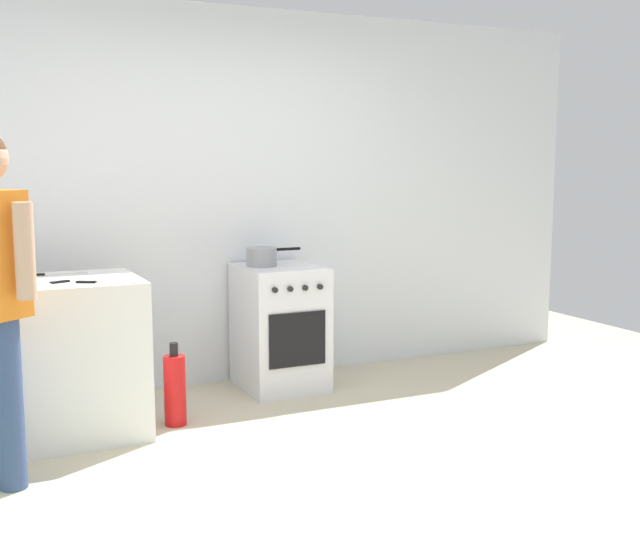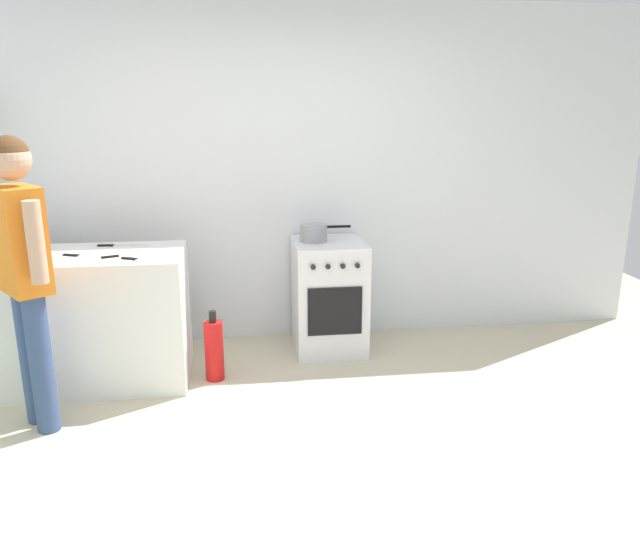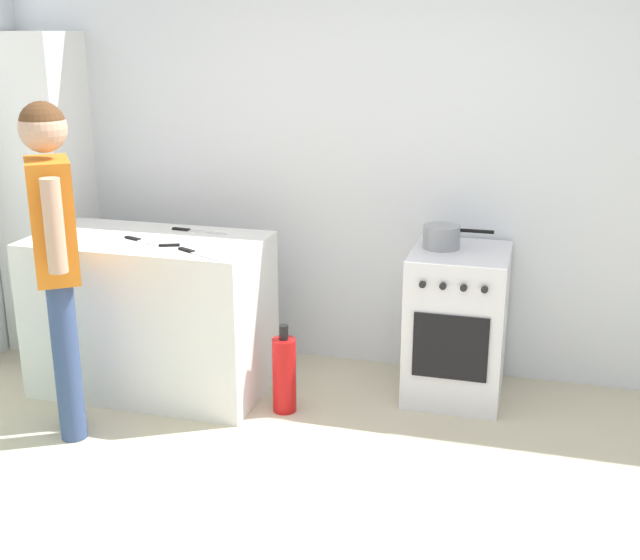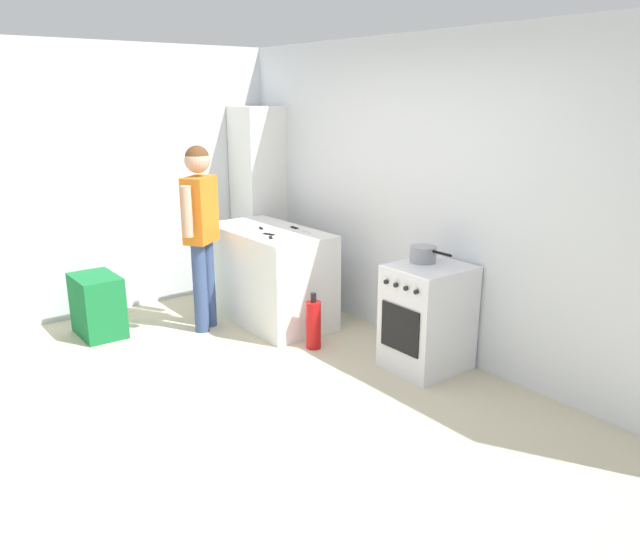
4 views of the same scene
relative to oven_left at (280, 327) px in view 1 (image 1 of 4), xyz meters
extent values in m
plane|color=beige|center=(-0.35, -1.58, -0.43)|extent=(8.00, 8.00, 0.00)
cube|color=silver|center=(-0.35, 0.37, 0.87)|extent=(6.00, 0.10, 2.60)
cube|color=white|center=(-1.70, -0.38, 0.02)|extent=(1.30, 0.70, 0.90)
cube|color=silver|center=(0.00, 0.00, 0.00)|extent=(0.53, 0.60, 0.85)
cube|color=black|center=(0.00, -0.30, -0.03)|extent=(0.40, 0.01, 0.36)
cylinder|color=black|center=(-0.12, -0.12, 0.42)|extent=(0.17, 0.17, 0.01)
cylinder|color=black|center=(0.12, -0.12, 0.42)|extent=(0.17, 0.17, 0.01)
cylinder|color=black|center=(-0.12, 0.12, 0.42)|extent=(0.17, 0.17, 0.01)
cylinder|color=black|center=(0.12, 0.12, 0.42)|extent=(0.17, 0.17, 0.01)
cylinder|color=black|center=(-0.16, -0.31, 0.31)|extent=(0.04, 0.02, 0.04)
cylinder|color=black|center=(-0.05, -0.31, 0.31)|extent=(0.04, 0.02, 0.04)
cylinder|color=black|center=(0.05, -0.31, 0.31)|extent=(0.04, 0.02, 0.04)
cylinder|color=black|center=(0.16, -0.31, 0.31)|extent=(0.04, 0.02, 0.04)
cylinder|color=gray|center=(-0.11, 0.04, 0.49)|extent=(0.21, 0.21, 0.13)
cylinder|color=black|center=(0.08, 0.04, 0.53)|extent=(0.18, 0.02, 0.02)
cube|color=silver|center=(-1.42, -0.18, 0.48)|extent=(0.24, 0.06, 0.01)
cube|color=black|center=(-1.59, -0.16, 0.48)|extent=(0.11, 0.04, 0.01)
cube|color=silver|center=(-1.60, -0.55, 0.48)|extent=(0.10, 0.06, 0.01)
cube|color=black|center=(-1.50, -0.51, 0.48)|extent=(0.11, 0.06, 0.01)
cube|color=silver|center=(-1.64, -0.47, 0.48)|extent=(0.14, 0.08, 0.01)
cube|color=black|center=(-1.76, -0.43, 0.48)|extent=(0.11, 0.06, 0.01)
cube|color=silver|center=(-1.22, -0.65, 0.48)|extent=(0.21, 0.13, 0.01)
cube|color=black|center=(-1.37, -0.57, 0.48)|extent=(0.11, 0.07, 0.01)
cylinder|color=#384C7A|center=(-1.82, -1.06, -0.01)|extent=(0.13, 0.13, 0.83)
cylinder|color=tan|center=(-1.73, -1.19, 0.73)|extent=(0.09, 0.09, 0.44)
cylinder|color=red|center=(-0.87, -0.48, -0.22)|extent=(0.13, 0.13, 0.42)
cylinder|color=black|center=(-0.87, -0.48, 0.03)|extent=(0.05, 0.05, 0.08)
camera|label=1|loc=(-2.05, -5.00, 1.13)|focal=45.00mm
camera|label=2|loc=(-0.67, -4.54, 1.43)|focal=35.00mm
camera|label=3|loc=(0.40, -4.28, 1.58)|focal=45.00mm
camera|label=4|loc=(3.16, -3.49, 1.70)|focal=35.00mm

